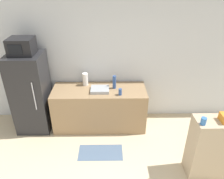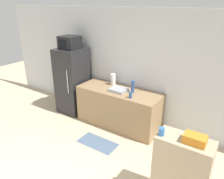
{
  "view_description": "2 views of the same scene",
  "coord_description": "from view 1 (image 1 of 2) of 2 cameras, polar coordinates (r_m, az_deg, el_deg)",
  "views": [
    {
      "loc": [
        0.14,
        -1.33,
        2.99
      ],
      "look_at": [
        0.19,
        2.12,
        1.11
      ],
      "focal_mm": 35.0,
      "sensor_mm": 36.0,
      "label": 1
    },
    {
      "loc": [
        2.29,
        -1.25,
        2.73
      ],
      "look_at": [
        0.21,
        1.88,
        1.18
      ],
      "focal_mm": 35.0,
      "sensor_mm": 36.0,
      "label": 2
    }
  ],
  "objects": [
    {
      "name": "bottle_short",
      "position": [
        4.21,
        2.14,
        -0.63
      ],
      "size": [
        0.07,
        0.07,
        0.13
      ],
      "primitive_type": "cylinder",
      "color": "#2D4C8C",
      "rests_on": "counter"
    },
    {
      "name": "wall_back",
      "position": [
        4.63,
        -2.51,
        7.12
      ],
      "size": [
        8.0,
        0.06,
        2.6
      ],
      "primitive_type": "cube",
      "color": "silver",
      "rests_on": "ground_plane"
    },
    {
      "name": "bottle_tall",
      "position": [
        4.42,
        0.62,
        1.94
      ],
      "size": [
        0.07,
        0.07,
        0.27
      ],
      "primitive_type": "cylinder",
      "color": "#2D4C8C",
      "rests_on": "counter"
    },
    {
      "name": "refrigerator",
      "position": [
        4.7,
        -20.35,
        -0.85
      ],
      "size": [
        0.67,
        0.7,
        1.64
      ],
      "color": "#232326",
      "rests_on": "ground_plane"
    },
    {
      "name": "microwave",
      "position": [
        4.34,
        -22.53,
        10.41
      ],
      "size": [
        0.44,
        0.41,
        0.3
      ],
      "color": "black",
      "rests_on": "refrigerator"
    },
    {
      "name": "jar",
      "position": [
        3.38,
        22.8,
        -7.62
      ],
      "size": [
        0.08,
        0.08,
        0.11
      ],
      "primitive_type": "cylinder",
      "color": "#336BB2",
      "rests_on": "shelf_cabinet"
    },
    {
      "name": "sink_basin",
      "position": [
        4.37,
        -3.17,
        0.01
      ],
      "size": [
        0.36,
        0.31,
        0.06
      ],
      "primitive_type": "cube",
      "color": "#9EA3A8",
      "rests_on": "counter"
    },
    {
      "name": "shelf_cabinet",
      "position": [
        3.91,
        24.87,
        -13.61
      ],
      "size": [
        0.73,
        0.37,
        1.06
      ],
      "primitive_type": "cube",
      "color": "tan",
      "rests_on": "ground_plane"
    },
    {
      "name": "counter",
      "position": [
        4.66,
        -3.25,
        -4.73
      ],
      "size": [
        1.91,
        0.72,
        0.87
      ],
      "primitive_type": "cube",
      "color": "#937551",
      "rests_on": "ground_plane"
    },
    {
      "name": "kitchen_rug",
      "position": [
        4.25,
        -3.0,
        -16.09
      ],
      "size": [
        0.82,
        0.41,
        0.01
      ],
      "primitive_type": "cube",
      "color": "slate",
      "rests_on": "ground_plane"
    },
    {
      "name": "paper_towel_roll",
      "position": [
        4.58,
        -6.99,
        2.68
      ],
      "size": [
        0.11,
        0.11,
        0.27
      ],
      "primitive_type": "cylinder",
      "color": "white",
      "rests_on": "counter"
    }
  ]
}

